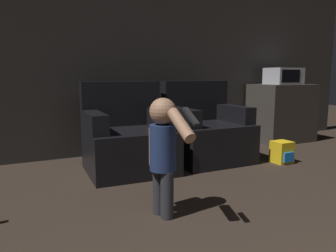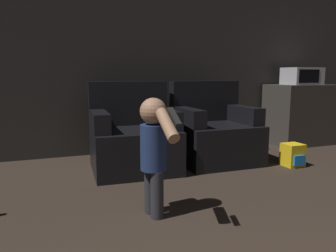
# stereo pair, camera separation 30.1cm
# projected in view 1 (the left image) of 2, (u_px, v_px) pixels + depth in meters

# --- Properties ---
(wall_back) EXTENTS (8.40, 0.05, 2.60)m
(wall_back) POSITION_uv_depth(u_px,v_px,m) (110.00, 54.00, 4.20)
(wall_back) COLOR #33302D
(wall_back) RESTS_ON ground_plane
(armchair_left) EXTENTS (0.94, 0.87, 0.96)m
(armchair_left) POSITION_uv_depth(u_px,v_px,m) (128.00, 140.00, 3.54)
(armchair_left) COLOR black
(armchair_left) RESTS_ON ground_plane
(armchair_right) EXTENTS (0.90, 0.83, 0.96)m
(armchair_right) POSITION_uv_depth(u_px,v_px,m) (206.00, 133.00, 3.98)
(armchair_right) COLOR black
(armchair_right) RESTS_ON ground_plane
(person_toddler) EXTENTS (0.19, 0.60, 0.87)m
(person_toddler) POSITION_uv_depth(u_px,v_px,m) (163.00, 148.00, 2.34)
(person_toddler) COLOR #28282D
(person_toddler) RESTS_ON ground_plane
(toy_backpack) EXTENTS (0.21, 0.22, 0.26)m
(toy_backpack) POSITION_uv_depth(u_px,v_px,m) (282.00, 152.00, 3.88)
(toy_backpack) COLOR yellow
(toy_backpack) RESTS_ON ground_plane
(kitchen_counter) EXTENTS (0.92, 0.63, 0.89)m
(kitchen_counter) POSITION_uv_depth(u_px,v_px,m) (282.00, 113.00, 5.15)
(kitchen_counter) COLOR #38332D
(kitchen_counter) RESTS_ON ground_plane
(microwave) EXTENTS (0.52, 0.37, 0.25)m
(microwave) POSITION_uv_depth(u_px,v_px,m) (284.00, 76.00, 5.06)
(microwave) COLOR #B7B7BC
(microwave) RESTS_ON kitchen_counter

